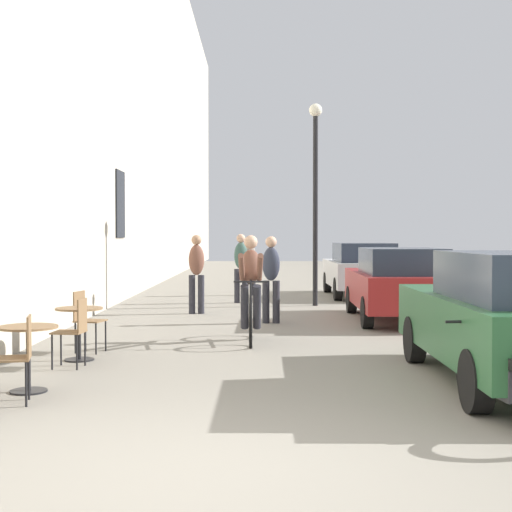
# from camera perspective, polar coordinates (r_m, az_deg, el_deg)

# --- Properties ---
(ground_plane) EXTENTS (88.00, 88.00, 0.00)m
(ground_plane) POSITION_cam_1_polar(r_m,az_deg,el_deg) (5.53, -2.74, -16.30)
(ground_plane) COLOR gray
(building_facade_left) EXTENTS (0.54, 68.00, 13.96)m
(building_facade_left) POSITION_cam_1_polar(r_m,az_deg,el_deg) (20.31, -10.85, 16.62)
(building_facade_left) COLOR #B7AD99
(building_facade_left) RESTS_ON ground_plane
(cafe_table_near) EXTENTS (0.64, 0.64, 0.72)m
(cafe_table_near) POSITION_cam_1_polar(r_m,az_deg,el_deg) (8.35, -17.20, -6.59)
(cafe_table_near) COLOR black
(cafe_table_near) RESTS_ON ground_plane
(cafe_chair_near_toward_wall) EXTENTS (0.45, 0.45, 0.89)m
(cafe_chair_near_toward_wall) POSITION_cam_1_polar(r_m,az_deg,el_deg) (7.81, -17.90, -7.20)
(cafe_chair_near_toward_wall) COLOR black
(cafe_chair_near_toward_wall) RESTS_ON ground_plane
(cafe_table_mid) EXTENTS (0.64, 0.64, 0.72)m
(cafe_table_mid) POSITION_cam_1_polar(r_m,az_deg,el_deg) (10.27, -13.49, -5.05)
(cafe_table_mid) COLOR black
(cafe_table_mid) RESTS_ON ground_plane
(cafe_chair_mid_toward_street) EXTENTS (0.46, 0.46, 0.89)m
(cafe_chair_mid_toward_street) POSITION_cam_1_polar(r_m,az_deg,el_deg) (10.97, -13.00, -4.65)
(cafe_chair_mid_toward_street) COLOR black
(cafe_chair_mid_toward_street) RESTS_ON ground_plane
(cafe_chair_mid_toward_wall) EXTENTS (0.41, 0.41, 0.89)m
(cafe_chair_mid_toward_wall) POSITION_cam_1_polar(r_m,az_deg,el_deg) (9.71, -13.84, -5.46)
(cafe_chair_mid_toward_wall) COLOR black
(cafe_chair_mid_toward_wall) RESTS_ON ground_plane
(cyclist_on_bicycle) EXTENTS (0.52, 1.76, 1.74)m
(cyclist_on_bicycle) POSITION_cam_1_polar(r_m,az_deg,el_deg) (11.73, -0.25, -2.77)
(cyclist_on_bicycle) COLOR black
(cyclist_on_bicycle) RESTS_ON ground_plane
(pedestrian_near) EXTENTS (0.35, 0.25, 1.69)m
(pedestrian_near) POSITION_cam_1_polar(r_m,az_deg,el_deg) (14.18, 1.34, -1.43)
(pedestrian_near) COLOR #26262D
(pedestrian_near) RESTS_ON ground_plane
(pedestrian_mid) EXTENTS (0.37, 0.29, 1.72)m
(pedestrian_mid) POSITION_cam_1_polar(r_m,az_deg,el_deg) (15.96, -4.51, -1.04)
(pedestrian_mid) COLOR #26262D
(pedestrian_mid) RESTS_ON ground_plane
(pedestrian_far) EXTENTS (0.37, 0.28, 1.75)m
(pedestrian_far) POSITION_cam_1_polar(r_m,az_deg,el_deg) (18.50, -1.03, -0.63)
(pedestrian_far) COLOR #26262D
(pedestrian_far) RESTS_ON ground_plane
(pedestrian_furthest) EXTENTS (0.34, 0.24, 1.71)m
(pedestrian_furthest) POSITION_cam_1_polar(r_m,az_deg,el_deg) (20.84, -0.34, -0.44)
(pedestrian_furthest) COLOR #26262D
(pedestrian_furthest) RESTS_ON ground_plane
(street_lamp) EXTENTS (0.32, 0.32, 4.90)m
(street_lamp) POSITION_cam_1_polar(r_m,az_deg,el_deg) (17.84, 4.82, 6.10)
(street_lamp) COLOR black
(street_lamp) RESTS_ON ground_plane
(parked_car_second) EXTENTS (1.82, 4.15, 1.46)m
(parked_car_second) POSITION_cam_1_polar(r_m,az_deg,el_deg) (14.85, 11.21, -2.09)
(parked_car_second) COLOR maroon
(parked_car_second) RESTS_ON ground_plane
(parked_car_third) EXTENTS (1.79, 4.23, 1.50)m
(parked_car_third) POSITION_cam_1_polar(r_m,az_deg,el_deg) (20.60, 8.38, -1.00)
(parked_car_third) COLOR #B7B7BC
(parked_car_third) RESTS_ON ground_plane
(parked_motorcycle) EXTENTS (0.62, 2.14, 0.92)m
(parked_motorcycle) POSITION_cam_1_polar(r_m,az_deg,el_deg) (7.05, 18.94, -9.08)
(parked_motorcycle) COLOR black
(parked_motorcycle) RESTS_ON ground_plane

